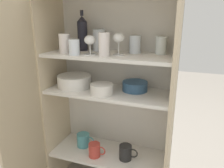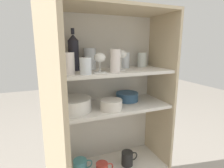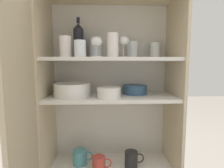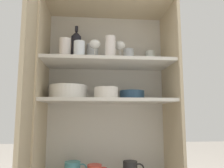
{
  "view_description": "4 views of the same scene",
  "coord_description": "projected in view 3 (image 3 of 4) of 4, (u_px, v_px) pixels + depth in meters",
  "views": [
    {
      "loc": [
        0.47,
        -1.09,
        1.21
      ],
      "look_at": [
        0.02,
        0.17,
        0.79
      ],
      "focal_mm": 35.0,
      "sensor_mm": 36.0,
      "label": 1
    },
    {
      "loc": [
        -0.39,
        -0.88,
        1.14
      ],
      "look_at": [
        0.04,
        0.19,
        0.89
      ],
      "focal_mm": 28.0,
      "sensor_mm": 36.0,
      "label": 2
    },
    {
      "loc": [
        -0.04,
        -0.94,
        0.95
      ],
      "look_at": [
        0.01,
        0.17,
        0.82
      ],
      "focal_mm": 28.0,
      "sensor_mm": 36.0,
      "label": 3
    },
    {
      "loc": [
        -0.1,
        -1.19,
        0.66
      ],
      "look_at": [
        0.03,
        0.2,
        0.85
      ],
      "focal_mm": 35.0,
      "sensor_mm": 36.0,
      "label": 4
    }
  ],
  "objects": [
    {
      "name": "plate_stack_white",
      "position": [
        72.0,
        90.0,
        1.08
      ],
      "size": [
        0.23,
        0.23,
        0.08
      ],
      "color": "white",
      "rests_on": "shelf_board_middle"
    },
    {
      "name": "tumbler_glass_2",
      "position": [
        133.0,
        50.0,
        1.16
      ],
      "size": [
        0.07,
        0.07,
        0.11
      ],
      "color": "white",
      "rests_on": "shelf_board_upper"
    },
    {
      "name": "wine_bottle",
      "position": [
        79.0,
        41.0,
        1.13
      ],
      "size": [
        0.07,
        0.07,
        0.26
      ],
      "color": "black",
      "rests_on": "shelf_board_upper"
    },
    {
      "name": "shelf_board_upper",
      "position": [
        111.0,
        59.0,
        1.08
      ],
      "size": [
        0.79,
        0.31,
        0.02
      ],
      "primitive_type": "cube",
      "color": "silver"
    },
    {
      "name": "serving_bowl_small",
      "position": [
        109.0,
        92.0,
        1.03
      ],
      "size": [
        0.14,
        0.14,
        0.06
      ],
      "color": "silver",
      "rests_on": "shelf_board_middle"
    },
    {
      "name": "tumbler_glass_1",
      "position": [
        80.0,
        49.0,
        0.97
      ],
      "size": [
        0.06,
        0.06,
        0.09
      ],
      "color": "white",
      "rests_on": "shelf_board_upper"
    },
    {
      "name": "tumbler_glass_3",
      "position": [
        113.0,
        45.0,
        0.99
      ],
      "size": [
        0.06,
        0.06,
        0.13
      ],
      "color": "silver",
      "rests_on": "shelf_board_upper"
    },
    {
      "name": "shelf_board_middle",
      "position": [
        111.0,
        97.0,
        1.11
      ],
      "size": [
        0.79,
        0.31,
        0.02
      ],
      "primitive_type": "cube",
      "color": "silver"
    },
    {
      "name": "tumbler_glass_5",
      "position": [
        66.0,
        47.0,
        1.0
      ],
      "size": [
        0.07,
        0.07,
        0.12
      ],
      "color": "silver",
      "rests_on": "shelf_board_upper"
    },
    {
      "name": "wine_glass_0",
      "position": [
        123.0,
        42.0,
        1.05
      ],
      "size": [
        0.07,
        0.07,
        0.13
      ],
      "color": "white",
      "rests_on": "shelf_board_upper"
    },
    {
      "name": "coffee_mug_primary",
      "position": [
        132.0,
        159.0,
        1.13
      ],
      "size": [
        0.13,
        0.08,
        0.1
      ],
      "color": "black",
      "rests_on": "shelf_board_lower"
    },
    {
      "name": "cupboard_back_panel",
      "position": [
        110.0,
        102.0,
        1.28
      ],
      "size": [
        0.82,
        0.02,
        1.35
      ],
      "primitive_type": "cube",
      "color": "silver",
      "rests_on": "ground_plane"
    },
    {
      "name": "cupboard_side_left",
      "position": [
        47.0,
        108.0,
        1.1
      ],
      "size": [
        0.02,
        0.35,
        1.35
      ],
      "primitive_type": "cube",
      "color": "#CCB793",
      "rests_on": "ground_plane"
    },
    {
      "name": "coffee_mug_extra_1",
      "position": [
        80.0,
        157.0,
        1.16
      ],
      "size": [
        0.13,
        0.09,
        0.1
      ],
      "color": "teal",
      "rests_on": "shelf_board_lower"
    },
    {
      "name": "mixing_bowl_large",
      "position": [
        135.0,
        89.0,
        1.16
      ],
      "size": [
        0.16,
        0.16,
        0.06
      ],
      "color": "#33567A",
      "rests_on": "shelf_board_middle"
    },
    {
      "name": "coffee_mug_extra_2",
      "position": [
        99.0,
        164.0,
        1.08
      ],
      "size": [
        0.12,
        0.08,
        0.1
      ],
      "color": "#BC3D33",
      "rests_on": "shelf_board_lower"
    },
    {
      "name": "tumbler_glass_0",
      "position": [
        96.0,
        48.0,
        1.16
      ],
      "size": [
        0.08,
        0.08,
        0.14
      ],
      "color": "white",
      "rests_on": "shelf_board_upper"
    },
    {
      "name": "tumbler_glass_4",
      "position": [
        155.0,
        51.0,
        1.19
      ],
      "size": [
        0.07,
        0.07,
        0.11
      ],
      "color": "white",
      "rests_on": "shelf_board_upper"
    },
    {
      "name": "cupboard_side_right",
      "position": [
        173.0,
        106.0,
        1.13
      ],
      "size": [
        0.02,
        0.35,
        1.35
      ],
      "primitive_type": "cube",
      "color": "#CCB793",
      "rests_on": "ground_plane"
    },
    {
      "name": "cupboard_door",
      "position": [
        24.0,
        130.0,
        0.73
      ],
      "size": [
        0.08,
        0.41,
        1.35
      ],
      "color": "tan",
      "rests_on": "ground_plane"
    },
    {
      "name": "shelf_board_lower",
      "position": [
        111.0,
        166.0,
        1.16
      ],
      "size": [
        0.79,
        0.31,
        0.02
      ],
      "primitive_type": "cube",
      "color": "silver"
    },
    {
      "name": "wine_glass_1",
      "position": [
        97.0,
        44.0,
        0.99
      ],
      "size": [
        0.07,
        0.07,
        0.12
      ],
      "color": "white",
      "rests_on": "shelf_board_upper"
    }
  ]
}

